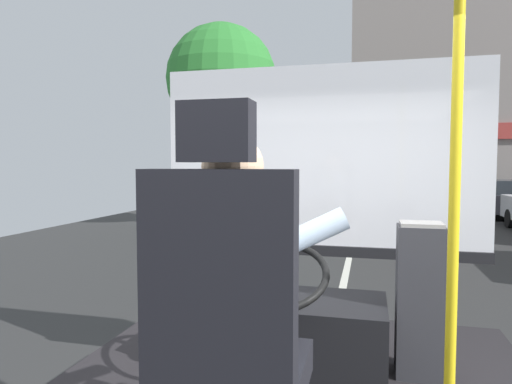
# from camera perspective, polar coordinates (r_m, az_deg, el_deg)

# --- Properties ---
(ground) EXTENTS (18.00, 44.00, 0.06)m
(ground) POSITION_cam_1_polar(r_m,az_deg,el_deg) (10.89, 11.97, -6.81)
(ground) COLOR #2C2C2C
(driver_seat) EXTENTS (0.48, 0.48, 1.37)m
(driver_seat) POSITION_cam_1_polar(r_m,az_deg,el_deg) (1.56, -3.53, -18.51)
(driver_seat) COLOR black
(driver_seat) RESTS_ON bus_floor
(bus_driver) EXTENTS (0.76, 0.53, 0.77)m
(bus_driver) POSITION_cam_1_polar(r_m,az_deg,el_deg) (1.59, -2.43, -10.41)
(bus_driver) COLOR black
(bus_driver) RESTS_ON driver_seat
(steering_console) EXTENTS (1.10, 0.97, 0.78)m
(steering_console) POSITION_cam_1_polar(r_m,az_deg,el_deg) (2.77, 4.23, -16.83)
(steering_console) COLOR black
(steering_console) RESTS_ON bus_floor
(handrail_pole) EXTENTS (0.04, 0.04, 2.06)m
(handrail_pole) POSITION_cam_1_polar(r_m,az_deg,el_deg) (1.98, 23.72, -1.24)
(handrail_pole) COLOR yellow
(handrail_pole) RESTS_ON bus_floor
(fare_box) EXTENTS (0.25, 0.21, 0.86)m
(fare_box) POSITION_cam_1_polar(r_m,az_deg,el_deg) (2.75, 19.92, -12.63)
(fare_box) COLOR #333338
(fare_box) RESTS_ON bus_floor
(windshield_panel) EXTENTS (2.50, 0.08, 1.48)m
(windshield_panel) POSITION_cam_1_polar(r_m,az_deg,el_deg) (3.55, 8.04, 1.26)
(windshield_panel) COLOR silver
(street_tree) EXTENTS (3.14, 3.14, 5.90)m
(street_tree) POSITION_cam_1_polar(r_m,az_deg,el_deg) (13.36, -4.38, 13.82)
(street_tree) COLOR #4C3828
(street_tree) RESTS_ON ground
(parked_car_black) EXTENTS (1.90, 3.91, 1.34)m
(parked_car_black) POSITION_cam_1_polar(r_m,az_deg,el_deg) (18.71, 28.01, -0.62)
(parked_car_black) COLOR black
(parked_car_black) RESTS_ON ground
(parked_car_red) EXTENTS (1.98, 4.24, 1.30)m
(parked_car_red) POSITION_cam_1_polar(r_m,az_deg,el_deg) (23.16, 25.14, 0.13)
(parked_car_red) COLOR maroon
(parked_car_red) RESTS_ON ground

